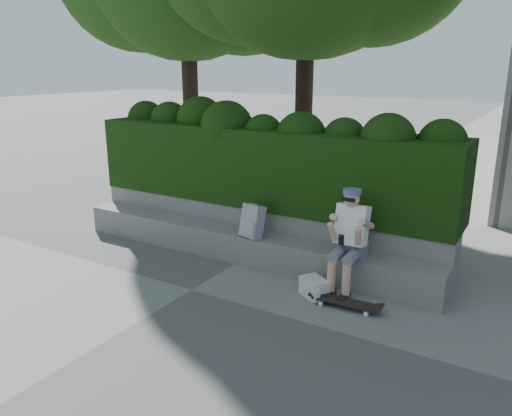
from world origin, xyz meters
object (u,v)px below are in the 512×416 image
Objects in this scene: backpack_plaid at (252,221)px; backpack_ground at (314,287)px; skateboard at (345,302)px; person at (350,237)px.

backpack_plaid reaches higher than backpack_ground.
backpack_ground is (-0.47, 0.10, 0.05)m from skateboard.
skateboard is 1.88m from backpack_plaid.
backpack_ground is (1.22, -0.46, -0.57)m from backpack_plaid.
person is 0.80m from backpack_ground.
person is 0.85m from skateboard.
person reaches higher than backpack_plaid.
person is at bearing 105.76° from skateboard.
person is at bearing 85.51° from backpack_ground.
person reaches higher than skateboard.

